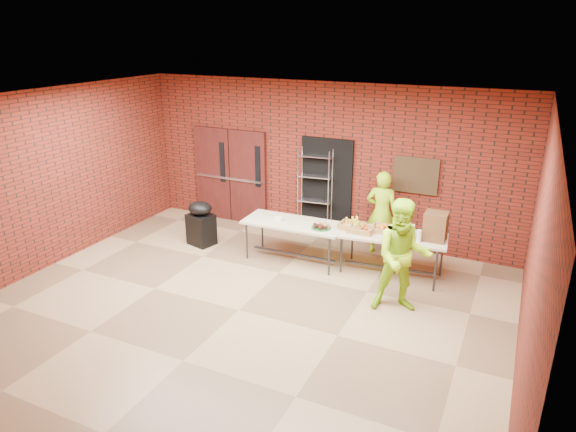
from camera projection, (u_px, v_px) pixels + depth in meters
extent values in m
cube|color=brown|center=(239.00, 311.00, 8.07)|extent=(8.00, 7.00, 0.04)
cube|color=silver|center=(231.00, 103.00, 6.95)|extent=(8.00, 7.00, 0.04)
cube|color=maroon|center=(324.00, 161.00, 10.49)|extent=(8.00, 0.04, 3.20)
cube|color=maroon|center=(29.00, 339.00, 4.52)|extent=(8.00, 0.04, 3.20)
cube|color=maroon|center=(40.00, 182.00, 9.12)|extent=(0.04, 7.00, 3.20)
cube|color=maroon|center=(536.00, 266.00, 5.89)|extent=(0.04, 7.00, 3.20)
cube|color=#461614|center=(213.00, 173.00, 11.68)|extent=(0.88, 0.08, 2.10)
cube|color=#461614|center=(248.00, 178.00, 11.32)|extent=(0.88, 0.08, 2.10)
cube|color=black|center=(222.00, 162.00, 11.42)|extent=(0.12, 0.02, 0.90)
cube|color=black|center=(258.00, 167.00, 11.06)|extent=(0.12, 0.02, 0.90)
cube|color=#A8A8AF|center=(229.00, 178.00, 11.47)|extent=(1.70, 0.04, 0.05)
cube|color=black|center=(326.00, 188.00, 10.59)|extent=(1.10, 0.06, 2.10)
cube|color=#3A2917|center=(416.00, 175.00, 9.69)|extent=(0.85, 0.04, 0.70)
cube|color=tan|center=(294.00, 223.00, 9.54)|extent=(1.90, 0.83, 0.04)
cube|color=#323338|center=(294.00, 254.00, 9.76)|extent=(1.68, 0.09, 0.03)
cylinder|color=#323338|center=(262.00, 230.00, 10.28)|extent=(0.04, 0.04, 0.73)
cylinder|color=#323338|center=(341.00, 244.00, 9.60)|extent=(0.04, 0.04, 0.73)
cylinder|color=#323338|center=(247.00, 241.00, 9.74)|extent=(0.04, 0.04, 0.73)
cylinder|color=#323338|center=(329.00, 257.00, 9.07)|extent=(0.04, 0.04, 0.73)
cube|color=tan|center=(393.00, 236.00, 8.99)|extent=(1.94, 0.97, 0.04)
cube|color=#323338|center=(390.00, 268.00, 9.20)|extent=(1.65, 0.22, 0.03)
cylinder|color=#323338|center=(352.00, 242.00, 9.72)|extent=(0.04, 0.04, 0.73)
cylinder|color=#323338|center=(442.00, 257.00, 9.05)|extent=(0.04, 0.04, 0.73)
cylinder|color=#323338|center=(341.00, 254.00, 9.19)|extent=(0.04, 0.04, 0.73)
cylinder|color=#323338|center=(435.00, 272.00, 8.52)|extent=(0.04, 0.04, 0.73)
cube|color=#AE8246|center=(352.00, 227.00, 9.22)|extent=(0.44, 0.35, 0.07)
cube|color=#AE8246|center=(383.00, 230.00, 9.10)|extent=(0.41, 0.32, 0.06)
cube|color=#AE8246|center=(361.00, 230.00, 9.07)|extent=(0.43, 0.33, 0.07)
cylinder|color=#16541F|center=(321.00, 228.00, 9.25)|extent=(0.36, 0.36, 0.01)
cube|color=white|center=(278.00, 219.00, 9.63)|extent=(0.16, 0.11, 0.05)
cube|color=#55381D|center=(435.00, 226.00, 8.67)|extent=(0.38, 0.34, 0.49)
cylinder|color=white|center=(405.00, 233.00, 8.78)|extent=(0.07, 0.07, 0.21)
cylinder|color=white|center=(419.00, 236.00, 8.63)|extent=(0.07, 0.07, 0.22)
cylinder|color=white|center=(412.00, 232.00, 8.79)|extent=(0.08, 0.08, 0.24)
cube|color=black|center=(201.00, 229.00, 10.42)|extent=(0.59, 0.53, 0.64)
ellipsoid|color=black|center=(200.00, 208.00, 10.26)|extent=(0.58, 0.53, 0.27)
imported|color=#A2E119|center=(381.00, 213.00, 9.85)|extent=(0.63, 0.43, 1.66)
imported|color=#A2E119|center=(403.00, 256.00, 7.80)|extent=(1.06, 0.95, 1.81)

